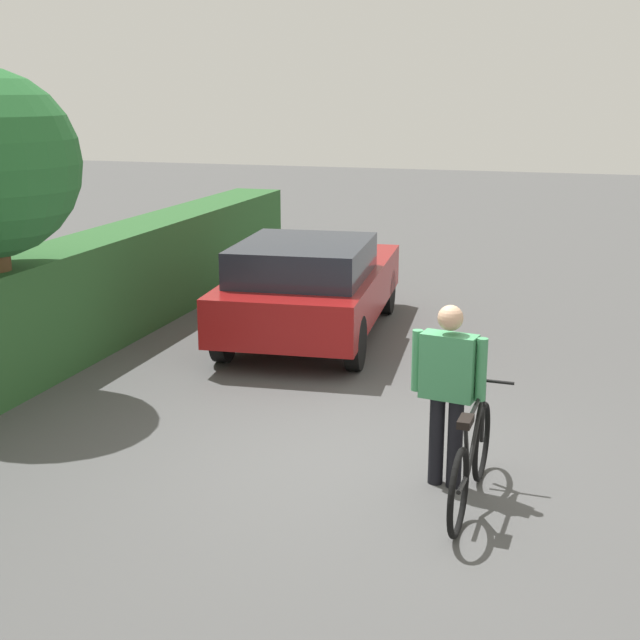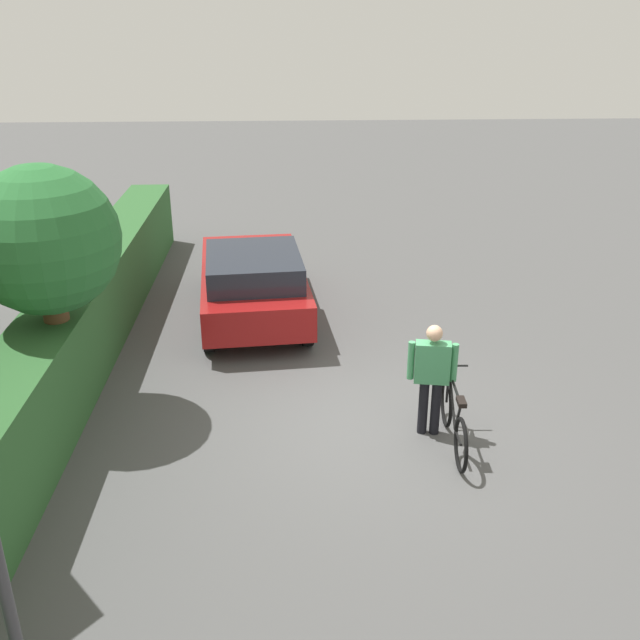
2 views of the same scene
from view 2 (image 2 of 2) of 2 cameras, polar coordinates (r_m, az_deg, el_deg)
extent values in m
plane|color=#4B4B4B|center=(9.96, 3.57, -8.58)|extent=(60.00, 60.00, 0.00)
cube|color=#2C5B2C|center=(10.10, -21.57, -5.19)|extent=(17.80, 0.90, 1.42)
cube|color=maroon|center=(13.28, -5.39, 2.95)|extent=(4.32, 2.22, 0.61)
cube|color=#1E232D|center=(12.55, -5.35, 4.30)|extent=(2.14, 1.80, 0.46)
cylinder|color=black|center=(14.72, -8.89, 3.59)|extent=(0.68, 0.24, 0.67)
cylinder|color=black|center=(14.77, -2.39, 3.93)|extent=(0.68, 0.24, 0.67)
cylinder|color=black|center=(12.08, -8.95, -0.95)|extent=(0.68, 0.24, 0.67)
cylinder|color=black|center=(12.15, -1.06, -0.52)|extent=(0.68, 0.24, 0.67)
torus|color=black|center=(9.99, 10.10, -6.49)|extent=(0.70, 0.08, 0.70)
torus|color=black|center=(9.11, 11.23, -9.80)|extent=(0.70, 0.08, 0.70)
cylinder|color=black|center=(9.59, 10.54, -6.13)|extent=(0.68, 0.06, 0.57)
cylinder|color=black|center=(9.23, 11.00, -7.61)|extent=(0.26, 0.05, 0.51)
cylinder|color=black|center=(9.36, 10.78, -5.38)|extent=(0.83, 0.07, 0.07)
cylinder|color=black|center=(9.28, 10.99, -9.17)|extent=(0.40, 0.05, 0.05)
cylinder|color=black|center=(9.86, 10.21, -5.15)|extent=(0.04, 0.04, 0.53)
cube|color=black|center=(8.99, 11.27, -6.45)|extent=(0.22, 0.11, 0.06)
cylinder|color=black|center=(9.73, 10.33, -3.63)|extent=(0.05, 0.50, 0.03)
cylinder|color=black|center=(9.73, 8.27, -6.90)|extent=(0.13, 0.13, 0.79)
cylinder|color=black|center=(9.74, 9.24, -6.94)|extent=(0.13, 0.13, 0.79)
cube|color=#3F8C59|center=(9.41, 9.01, -3.38)|extent=(0.27, 0.49, 0.56)
sphere|color=tan|center=(9.23, 9.17, -1.06)|extent=(0.21, 0.21, 0.21)
cylinder|color=#3F8C59|center=(9.40, 7.30, -3.22)|extent=(0.09, 0.09, 0.53)
cylinder|color=#3F8C59|center=(9.43, 10.72, -3.38)|extent=(0.09, 0.09, 0.53)
cylinder|color=brown|center=(10.50, -20.00, -2.20)|extent=(0.34, 0.34, 1.96)
sphere|color=#286831|center=(9.95, -21.25, 6.00)|extent=(1.97, 1.97, 1.97)
camera|label=1|loc=(3.71, 54.32, -19.97)|focal=49.35mm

